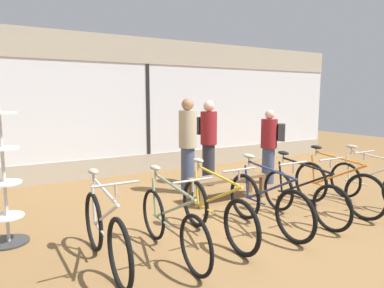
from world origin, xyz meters
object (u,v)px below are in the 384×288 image
(bicycle_center_right, at_px, (302,196))
(display_bench, at_px, (227,180))
(bicycle_far_left, at_px, (105,232))
(bicycle_center, at_px, (267,203))
(customer_mid_floor, at_px, (270,144))
(customer_near_rack, at_px, (208,140))
(bicycle_left, at_px, (171,224))
(customer_by_window, at_px, (188,144))
(bicycle_far_right, at_px, (371,183))
(accessory_rack, at_px, (5,188))
(bicycle_right, at_px, (335,187))
(bicycle_center_left, at_px, (215,211))

(bicycle_center_right, bearing_deg, display_bench, 105.66)
(bicycle_far_left, distance_m, bicycle_center_right, 2.96)
(bicycle_center, relative_size, customer_mid_floor, 1.08)
(customer_near_rack, xyz_separation_m, customer_mid_floor, (1.20, -0.55, -0.11))
(bicycle_left, distance_m, customer_mid_floor, 3.87)
(customer_by_window, bearing_deg, bicycle_far_left, -136.50)
(bicycle_far_right, bearing_deg, accessory_rack, 166.35)
(display_bench, bearing_deg, bicycle_left, -142.05)
(bicycle_left, xyz_separation_m, bicycle_right, (3.01, 0.10, 0.01))
(bicycle_far_left, height_order, display_bench, bicycle_far_left)
(bicycle_center, xyz_separation_m, accessory_rack, (-3.13, 1.28, 0.33))
(customer_mid_floor, bearing_deg, display_bench, -159.97)
(bicycle_center, distance_m, customer_near_rack, 2.62)
(bicycle_right, bearing_deg, bicycle_left, -178.19)
(bicycle_center_left, distance_m, bicycle_center, 0.80)
(customer_near_rack, distance_m, customer_mid_floor, 1.32)
(bicycle_center, relative_size, display_bench, 1.21)
(display_bench, relative_size, customer_by_window, 0.78)
(bicycle_center_right, height_order, customer_by_window, customer_by_window)
(bicycle_right, relative_size, bicycle_far_right, 1.04)
(customer_mid_floor, bearing_deg, bicycle_center_right, -119.89)
(bicycle_far_right, height_order, customer_by_window, customer_by_window)
(bicycle_center, xyz_separation_m, display_bench, (0.33, 1.39, -0.02))
(bicycle_far_left, distance_m, customer_mid_floor, 4.48)
(bicycle_far_left, distance_m, bicycle_right, 3.76)
(bicycle_center_right, height_order, bicycle_right, bicycle_right)
(bicycle_center_left, xyz_separation_m, bicycle_far_right, (3.10, -0.13, -0.01))
(bicycle_left, xyz_separation_m, display_bench, (1.82, 1.42, -0.02))
(bicycle_far_right, relative_size, customer_by_window, 0.92)
(accessory_rack, relative_size, customer_near_rack, 0.99)
(accessory_rack, bearing_deg, customer_near_rack, 17.75)
(bicycle_center_right, bearing_deg, customer_mid_floor, 60.11)
(bicycle_center, bearing_deg, customer_near_rack, 76.11)
(bicycle_far_right, bearing_deg, bicycle_center, 179.01)
(customer_by_window, bearing_deg, accessory_rack, -164.38)
(bicycle_center_right, bearing_deg, bicycle_left, -178.66)
(bicycle_center_right, relative_size, accessory_rack, 0.96)
(bicycle_center, distance_m, display_bench, 1.43)
(bicycle_far_right, bearing_deg, display_bench, 143.94)
(bicycle_far_right, xyz_separation_m, display_bench, (-1.97, 1.43, -0.01))
(bicycle_left, bearing_deg, bicycle_right, 1.81)
(bicycle_right, relative_size, customer_by_window, 0.96)
(bicycle_far_left, distance_m, customer_near_rack, 3.78)
(customer_near_rack, bearing_deg, bicycle_far_left, -139.81)
(accessory_rack, xyz_separation_m, customer_near_rack, (3.75, 1.20, 0.23))
(bicycle_left, xyz_separation_m, bicycle_far_right, (3.79, -0.01, -0.01))
(bicycle_center_left, relative_size, customer_near_rack, 0.98)
(customer_by_window, bearing_deg, display_bench, -62.37)
(display_bench, xyz_separation_m, customer_by_window, (-0.39, 0.75, 0.60))
(accessory_rack, bearing_deg, bicycle_far_left, -53.60)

